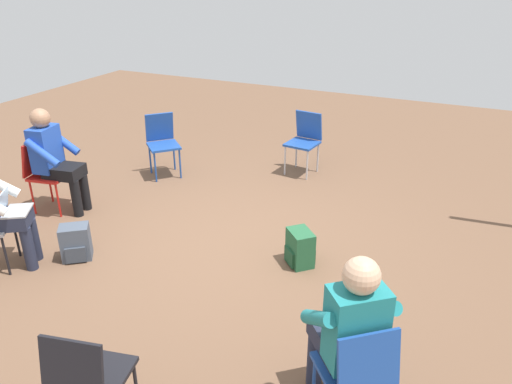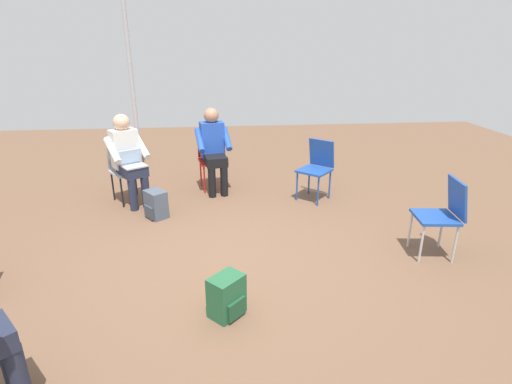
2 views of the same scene
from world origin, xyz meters
TOP-DOWN VIEW (x-y plane):
  - ground_plane at (0.00, 0.00)m, footprint 14.00×14.00m
  - chair_east at (2.26, -0.07)m, footprint 0.48×0.44m
  - chair_northeast at (1.37, 1.67)m, footprint 0.58×0.59m
  - chair_southwest at (-1.68, -1.82)m, footprint 0.59×0.58m
  - chair_north at (-0.12, 2.30)m, footprint 0.47×0.50m
  - chair_west at (-2.40, -0.39)m, footprint 0.51×0.47m
  - person_in_blue at (-0.09, 2.14)m, footprint 0.56×0.56m
  - person_in_teal at (-1.55, -1.71)m, footprint 0.63×0.63m
  - backpack_near_laptop_user at (0.00, -0.85)m, footprint 0.34×0.34m
  - backpack_by_empty_chair at (-0.84, 1.21)m, footprint 0.33×0.34m

SIDE VIEW (x-z plane):
  - ground_plane at x=0.00m, z-range 0.00..0.00m
  - backpack_near_laptop_user at x=0.00m, z-range -0.02..0.34m
  - backpack_by_empty_chair at x=-0.84m, z-range -0.02..0.34m
  - chair_east at x=2.26m, z-range 0.07..0.92m
  - chair_northeast at x=1.37m, z-range 0.07..0.92m
  - chair_southwest at x=-1.68m, z-range 0.07..0.92m
  - chair_north at x=-0.12m, z-range 0.07..0.92m
  - chair_west at x=-2.40m, z-range 0.07..0.92m
  - person_in_blue at x=-0.09m, z-range 0.07..1.31m
  - person_in_teal at x=-1.55m, z-range 0.07..1.31m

